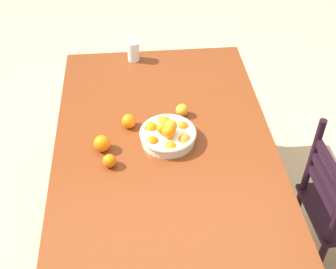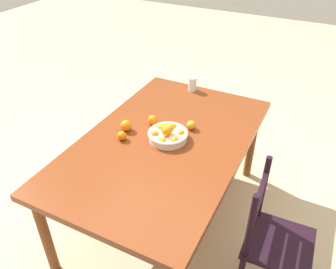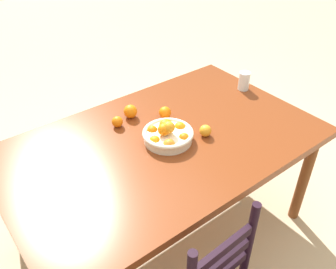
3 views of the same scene
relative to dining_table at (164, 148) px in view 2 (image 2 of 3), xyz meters
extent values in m
plane|color=tan|center=(0.00, 0.00, -0.67)|extent=(12.00, 12.00, 0.00)
cube|color=brown|center=(0.00, 0.00, 0.05)|extent=(1.72, 1.07, 0.05)
cylinder|color=brown|center=(-0.78, -0.45, -0.32)|extent=(0.07, 0.07, 0.70)
cylinder|color=brown|center=(0.78, -0.45, -0.32)|extent=(0.07, 0.07, 0.70)
cylinder|color=brown|center=(-0.78, 0.45, -0.32)|extent=(0.07, 0.07, 0.70)
cube|color=black|center=(0.26, 0.89, -0.22)|extent=(0.40, 0.40, 0.03)
cylinder|color=black|center=(0.09, 1.04, -0.45)|extent=(0.04, 0.04, 0.44)
cylinder|color=black|center=(0.10, 0.72, -0.45)|extent=(0.04, 0.04, 0.44)
cylinder|color=black|center=(0.43, 0.73, 0.02)|extent=(0.04, 0.04, 0.46)
cylinder|color=black|center=(0.10, 0.72, 0.02)|extent=(0.04, 0.04, 0.46)
cube|color=black|center=(0.26, 0.72, -0.05)|extent=(0.29, 0.03, 0.04)
cube|color=black|center=(0.26, 0.72, 0.04)|extent=(0.29, 0.03, 0.04)
cube|color=black|center=(0.26, 0.72, 0.12)|extent=(0.29, 0.03, 0.04)
cylinder|color=silver|center=(-0.02, 0.02, 0.10)|extent=(0.26, 0.26, 0.05)
torus|color=silver|center=(-0.02, 0.02, 0.12)|extent=(0.28, 0.28, 0.02)
sphere|color=orange|center=(0.07, 0.02, 0.11)|extent=(0.06, 0.06, 0.06)
sphere|color=orange|center=(0.03, 0.09, 0.11)|extent=(0.06, 0.06, 0.06)
sphere|color=orange|center=(-0.07, 0.10, 0.11)|extent=(0.06, 0.06, 0.06)
sphere|color=orange|center=(-0.11, 0.01, 0.11)|extent=(0.06, 0.06, 0.06)
sphere|color=orange|center=(-0.07, -0.06, 0.11)|extent=(0.07, 0.07, 0.07)
sphere|color=orange|center=(0.03, -0.06, 0.11)|extent=(0.06, 0.06, 0.06)
sphere|color=orange|center=(-0.02, 0.03, 0.17)|extent=(0.07, 0.07, 0.07)
sphere|color=orange|center=(-0.02, -0.01, 0.16)|extent=(0.06, 0.06, 0.06)
sphere|color=orange|center=(0.01, 0.02, 0.16)|extent=(0.07, 0.07, 0.07)
sphere|color=orange|center=(-0.02, 0.00, 0.14)|extent=(0.06, 0.06, 0.06)
sphere|color=orange|center=(-0.14, -0.17, 0.11)|extent=(0.07, 0.07, 0.07)
sphere|color=orange|center=(0.01, -0.30, 0.11)|extent=(0.08, 0.08, 0.08)
sphere|color=orange|center=(0.12, -0.26, 0.10)|extent=(0.06, 0.06, 0.06)
sphere|color=orange|center=(-0.21, 0.11, 0.10)|extent=(0.07, 0.07, 0.07)
cylinder|color=silver|center=(-0.77, -0.12, 0.13)|extent=(0.07, 0.07, 0.12)
camera|label=1|loc=(1.57, -0.13, 1.54)|focal=47.56mm
camera|label=2|loc=(1.69, 0.88, 1.44)|focal=36.51mm
camera|label=3|loc=(0.92, 1.24, 1.25)|focal=38.30mm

